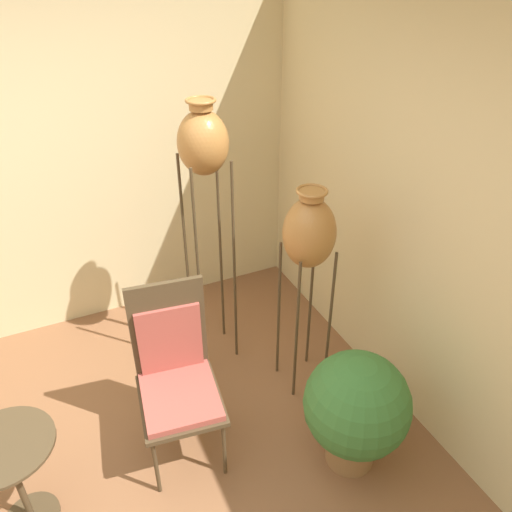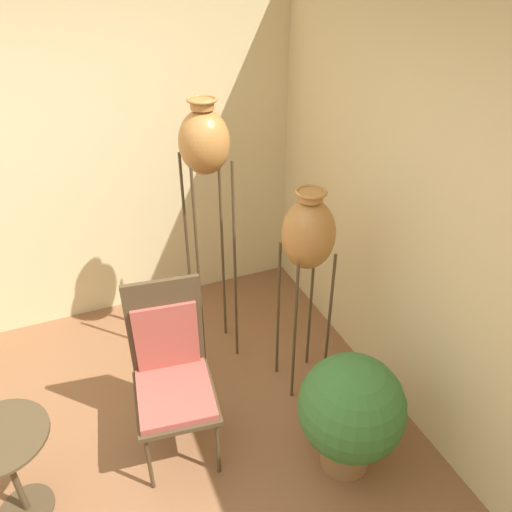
% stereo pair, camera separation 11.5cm
% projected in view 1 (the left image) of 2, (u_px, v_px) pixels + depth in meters
% --- Properties ---
extents(wall_back, '(8.07, 0.06, 2.70)m').
position_uv_depth(wall_back, '(24.00, 171.00, 3.54)').
color(wall_back, beige).
rests_on(wall_back, ground_plane).
extents(wall_right, '(0.06, 8.07, 2.70)m').
position_uv_depth(wall_right, '(458.00, 242.00, 2.70)').
color(wall_right, beige).
rests_on(wall_right, ground_plane).
extents(vase_stand_tall, '(0.32, 0.32, 1.95)m').
position_uv_depth(vase_stand_tall, '(203.00, 149.00, 3.09)').
color(vase_stand_tall, '#473823').
rests_on(vase_stand_tall, ground_plane).
extents(vase_stand_medium, '(0.33, 0.33, 1.51)m').
position_uv_depth(vase_stand_medium, '(309.00, 235.00, 3.06)').
color(vase_stand_medium, '#473823').
rests_on(vase_stand_medium, ground_plane).
extents(chair, '(0.53, 0.57, 1.13)m').
position_uv_depth(chair, '(175.00, 370.00, 2.91)').
color(chair, '#473823').
rests_on(chair, ground_plane).
extents(side_table, '(0.50, 0.50, 0.62)m').
position_uv_depth(side_table, '(12.00, 467.00, 2.54)').
color(side_table, '#473823').
rests_on(side_table, ground_plane).
extents(potted_plant, '(0.62, 0.62, 0.79)m').
position_uv_depth(potted_plant, '(356.00, 408.00, 2.87)').
color(potted_plant, olive).
rests_on(potted_plant, ground_plane).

